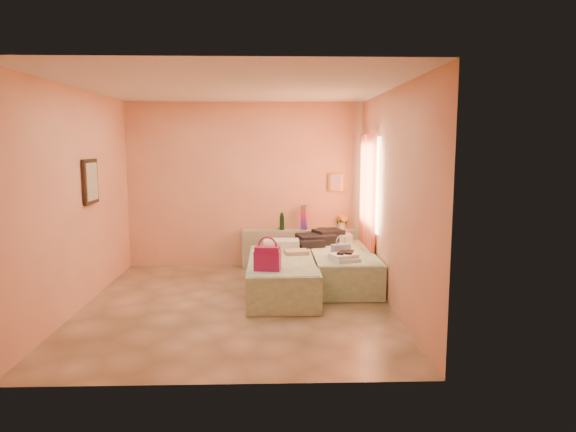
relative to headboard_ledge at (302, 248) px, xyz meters
name	(u,v)px	position (x,y,z in m)	size (l,w,h in m)	color
ground	(237,305)	(-0.98, -2.10, -0.33)	(4.50, 4.50, 0.00)	tan
room_walls	(253,167)	(-0.77, -1.53, 1.46)	(4.02, 4.51, 2.81)	#EAB27D
headboard_ledge	(302,248)	(0.00, 0.00, 0.00)	(2.05, 0.30, 0.65)	#A5AD8D
bed_left	(282,276)	(-0.38, -1.58, -0.08)	(0.90, 2.00, 0.50)	beige
bed_right	(341,267)	(0.52, -1.05, -0.08)	(0.90, 2.00, 0.50)	beige
water_bottle	(282,222)	(-0.35, -0.03, 0.46)	(0.08, 0.08, 0.28)	#13341B
rainbow_box	(304,217)	(0.03, 0.00, 0.53)	(0.09, 0.09, 0.42)	#A21456
small_dish	(281,228)	(-0.36, 0.02, 0.34)	(0.13, 0.13, 0.03)	#519662
green_book	(322,228)	(0.34, 0.02, 0.34)	(0.16, 0.12, 0.03)	#213F26
flower_vase	(342,221)	(0.69, 0.08, 0.46)	(0.21, 0.21, 0.27)	silver
magenta_handbag	(268,258)	(-0.57, -2.23, 0.33)	(0.33, 0.19, 0.31)	#A21456
khaki_garment	(296,252)	(-0.16, -1.28, 0.20)	(0.34, 0.27, 0.06)	tan
clothes_pile	(320,238)	(0.25, -0.51, 0.27)	(0.65, 0.65, 0.20)	black
blue_handbag	(341,250)	(0.47, -1.43, 0.26)	(0.27, 0.12, 0.17)	#3C5590
towel_stack	(345,258)	(0.48, -1.76, 0.23)	(0.35, 0.30, 0.10)	white
sandal_pair	(346,252)	(0.51, -1.71, 0.29)	(0.18, 0.24, 0.02)	black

